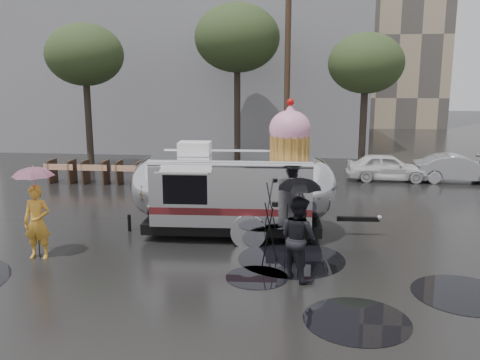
# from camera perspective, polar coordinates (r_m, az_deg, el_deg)

# --- Properties ---
(ground) EXTENTS (120.00, 120.00, 0.00)m
(ground) POSITION_cam_1_polar(r_m,az_deg,el_deg) (11.92, -8.79, -10.94)
(ground) COLOR black
(ground) RESTS_ON ground
(puddles) EXTENTS (14.53, 5.56, 0.01)m
(puddles) POSITION_cam_1_polar(r_m,az_deg,el_deg) (11.87, -9.59, -11.04)
(puddles) COLOR black
(puddles) RESTS_ON ground
(grey_building) EXTENTS (22.00, 12.00, 13.00)m
(grey_building) POSITION_cam_1_polar(r_m,az_deg,el_deg) (35.36, -5.24, 14.73)
(grey_building) COLOR slate
(grey_building) RESTS_ON ground
(utility_pole) EXTENTS (1.60, 0.28, 9.00)m
(utility_pole) POSITION_cam_1_polar(r_m,az_deg,el_deg) (24.62, 5.32, 11.74)
(utility_pole) COLOR #473323
(utility_pole) RESTS_ON ground
(tree_left) EXTENTS (3.64, 3.64, 6.95)m
(tree_left) POSITION_cam_1_polar(r_m,az_deg,el_deg) (25.65, -17.04, 13.22)
(tree_left) COLOR #382D26
(tree_left) RESTS_ON ground
(tree_mid) EXTENTS (4.20, 4.20, 8.03)m
(tree_mid) POSITION_cam_1_polar(r_m,az_deg,el_deg) (25.85, -0.32, 15.59)
(tree_mid) COLOR #382D26
(tree_mid) RESTS_ON ground
(tree_right) EXTENTS (3.36, 3.36, 6.42)m
(tree_right) POSITION_cam_1_polar(r_m,az_deg,el_deg) (23.81, 13.95, 12.51)
(tree_right) COLOR #382D26
(tree_right) RESTS_ON ground
(barricade_row) EXTENTS (4.30, 0.80, 1.00)m
(barricade_row) POSITION_cam_1_polar(r_m,az_deg,el_deg) (22.63, -15.93, 0.93)
(barricade_row) COLOR #473323
(barricade_row) RESTS_ON ground
(airstream_trailer) EXTENTS (7.45, 3.01, 4.01)m
(airstream_trailer) POSITION_cam_1_polar(r_m,az_deg,el_deg) (14.65, -0.42, -0.75)
(airstream_trailer) COLOR silver
(airstream_trailer) RESTS_ON ground
(person_left) EXTENTS (0.69, 0.47, 1.88)m
(person_left) POSITION_cam_1_polar(r_m,az_deg,el_deg) (13.76, -21.81, -4.41)
(person_left) COLOR gold
(person_left) RESTS_ON ground
(umbrella_pink) EXTENTS (1.23, 1.23, 2.39)m
(umbrella_pink) POSITION_cam_1_polar(r_m,az_deg,el_deg) (13.53, -22.14, -0.22)
(umbrella_pink) COLOR #CA809F
(umbrella_pink) RESTS_ON ground
(person_right) EXTENTS (1.00, 1.02, 1.92)m
(person_right) POSITION_cam_1_polar(r_m,az_deg,el_deg) (11.58, 6.58, -6.48)
(person_right) COLOR black
(person_right) RESTS_ON ground
(umbrella_black) EXTENTS (1.22, 1.22, 2.38)m
(umbrella_black) POSITION_cam_1_polar(r_m,az_deg,el_deg) (11.31, 6.70, -1.64)
(umbrella_black) COLOR black
(umbrella_black) RESTS_ON ground
(tripod) EXTENTS (0.62, 0.66, 1.62)m
(tripod) POSITION_cam_1_polar(r_m,az_deg,el_deg) (12.25, 3.93, -5.34)
(tripod) COLOR black
(tripod) RESTS_ON ground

